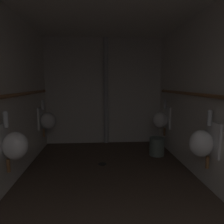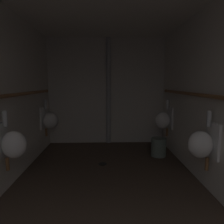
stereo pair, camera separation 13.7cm
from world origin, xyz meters
The scene contains 12 objects.
floor centered at (0.00, 2.23, -0.04)m, with size 2.74×4.59×0.08m, color #47382D.
wall_right centered at (1.34, 2.23, 1.19)m, with size 0.06×4.59×2.38m, color silver.
wall_back centered at (0.00, 4.50, 1.19)m, with size 2.74×0.06×2.38m, color silver.
urinal_left_mid centered at (-1.16, 2.28, 0.64)m, with size 0.32×0.30×0.76m.
urinal_left_far centered at (-1.16, 3.94, 0.64)m, with size 0.32×0.30×0.76m.
urinal_right_mid centered at (1.16, 2.21, 0.64)m, with size 0.32×0.30×0.76m.
urinal_right_far centered at (1.16, 3.87, 0.64)m, with size 0.32×0.30×0.76m.
supply_pipe_left centered at (-1.25, 2.25, 1.22)m, with size 0.06×3.85×0.06m.
supply_pipe_right centered at (1.25, 2.19, 1.22)m, with size 0.06×3.83×0.06m.
standpipe_back_wall centered at (0.04, 4.39, 1.19)m, with size 0.11×0.11×2.33m, color #B2B2B2.
floor_drain centered at (-0.07, 3.17, 0.00)m, with size 0.14×0.14×0.01m, color black.
waste_bin centered at (0.99, 3.54, 0.17)m, with size 0.28×0.28×0.35m, color slate.
Camera 1 is at (-0.15, -0.17, 1.37)m, focal length 32.63 mm.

